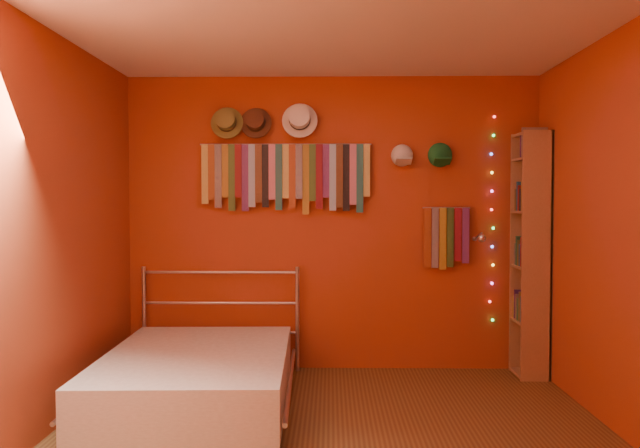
# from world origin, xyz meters

# --- Properties ---
(ground) EXTENTS (3.50, 3.50, 0.00)m
(ground) POSITION_xyz_m (0.00, 0.00, 0.00)
(ground) COLOR #55361D
(ground) RESTS_ON ground
(back_wall) EXTENTS (3.50, 0.02, 2.50)m
(back_wall) POSITION_xyz_m (0.00, 1.75, 1.25)
(back_wall) COLOR maroon
(back_wall) RESTS_ON ground
(right_wall) EXTENTS (0.02, 3.50, 2.50)m
(right_wall) POSITION_xyz_m (1.75, 0.00, 1.25)
(right_wall) COLOR maroon
(right_wall) RESTS_ON ground
(left_wall) EXTENTS (0.02, 3.50, 2.50)m
(left_wall) POSITION_xyz_m (-1.75, 0.00, 1.25)
(left_wall) COLOR maroon
(left_wall) RESTS_ON ground
(ceiling) EXTENTS (3.50, 3.50, 0.02)m
(ceiling) POSITION_xyz_m (0.00, 0.00, 2.50)
(ceiling) COLOR white
(ceiling) RESTS_ON back_wall
(tie_rack) EXTENTS (1.45, 0.03, 0.60)m
(tie_rack) POSITION_xyz_m (-0.39, 1.68, 1.67)
(tie_rack) COLOR #B1B1B6
(tie_rack) RESTS_ON back_wall
(small_tie_rack) EXTENTS (0.40, 0.03, 0.53)m
(small_tie_rack) POSITION_xyz_m (0.96, 1.68, 1.15)
(small_tie_rack) COLOR #B1B1B6
(small_tie_rack) RESTS_ON back_wall
(fedora_olive) EXTENTS (0.27, 0.15, 0.27)m
(fedora_olive) POSITION_xyz_m (-0.89, 1.66, 2.11)
(fedora_olive) COLOR olive
(fedora_olive) RESTS_ON back_wall
(fedora_brown) EXTENTS (0.27, 0.14, 0.26)m
(fedora_brown) POSITION_xyz_m (-0.65, 1.66, 2.11)
(fedora_brown) COLOR #482919
(fedora_brown) RESTS_ON back_wall
(fedora_white) EXTENTS (0.30, 0.16, 0.30)m
(fedora_white) POSITION_xyz_m (-0.28, 1.65, 2.13)
(fedora_white) COLOR white
(fedora_white) RESTS_ON back_wall
(cap_white) EXTENTS (0.18, 0.23, 0.18)m
(cap_white) POSITION_xyz_m (0.59, 1.70, 1.82)
(cap_white) COLOR white
(cap_white) RESTS_ON back_wall
(cap_green) EXTENTS (0.19, 0.24, 0.19)m
(cap_green) POSITION_xyz_m (0.91, 1.70, 1.83)
(cap_green) COLOR #17682C
(cap_green) RESTS_ON back_wall
(fairy_lights) EXTENTS (0.05, 0.02, 1.75)m
(fairy_lights) POSITION_xyz_m (1.35, 1.71, 1.29)
(fairy_lights) COLOR #FF3333
(fairy_lights) RESTS_ON back_wall
(reading_lamp) EXTENTS (0.07, 0.30, 0.09)m
(reading_lamp) POSITION_xyz_m (1.21, 1.52, 1.14)
(reading_lamp) COLOR #B1B1B6
(reading_lamp) RESTS_ON back_wall
(bookshelf) EXTENTS (0.25, 0.34, 2.00)m
(bookshelf) POSITION_xyz_m (1.66, 1.53, 1.02)
(bookshelf) COLOR #9A6545
(bookshelf) RESTS_ON ground
(bed) EXTENTS (1.39, 1.85, 0.88)m
(bed) POSITION_xyz_m (-0.95, 0.72, 0.21)
(bed) COLOR #B1B1B6
(bed) RESTS_ON ground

